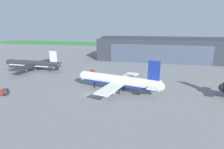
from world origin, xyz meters
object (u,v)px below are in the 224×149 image
maintenance_hangar (159,49)px  stair_truck (93,72)px  airliner_near_right (118,81)px  fuel_bowser (1,92)px  airliner_far_right (33,64)px

maintenance_hangar → stair_truck: size_ratio=19.53×
airliner_near_right → maintenance_hangar: bearing=77.8°
maintenance_hangar → stair_truck: maintenance_hangar is taller
airliner_near_right → fuel_bowser: size_ratio=6.71×
fuel_bowser → stair_truck: fuel_bowser is taller
airliner_near_right → stair_truck: size_ratio=7.69×
fuel_bowser → stair_truck: bearing=56.9°
airliner_far_right → airliner_near_right: bearing=-23.2°
maintenance_hangar → airliner_near_right: bearing=-102.2°
maintenance_hangar → stair_truck: bearing=-122.5°
airliner_far_right → stair_truck: (37.15, -0.92, -2.69)m
airliner_near_right → stair_truck: 29.51m
airliner_far_right → stair_truck: size_ratio=7.96×
airliner_near_right → fuel_bowser: airliner_near_right is taller
maintenance_hangar → fuel_bowser: size_ratio=17.03×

